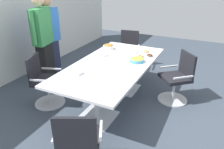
{
  "coord_description": "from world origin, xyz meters",
  "views": [
    {
      "loc": [
        -3.15,
        -1.53,
        2.16
      ],
      "look_at": [
        0.0,
        0.0,
        0.55
      ],
      "focal_mm": 35.31,
      "sensor_mm": 36.0,
      "label": 1
    }
  ],
  "objects_px": {
    "office_chair_2": "(177,80)",
    "person_standing_1": "(49,37)",
    "donut_platter": "(143,54)",
    "conference_table": "(112,71)",
    "office_chair_0": "(45,83)",
    "snack_bowl_chips_yellow": "(137,60)",
    "plate_stack": "(103,55)",
    "snack_bowl_pretzels": "(108,47)",
    "napkin_pile": "(77,73)",
    "office_chair_1": "(79,147)",
    "person_standing_0": "(43,40)",
    "office_chair_3": "(128,52)"
  },
  "relations": [
    {
      "from": "office_chair_0",
      "to": "snack_bowl_pretzels",
      "type": "height_order",
      "value": "office_chair_0"
    },
    {
      "from": "office_chair_1",
      "to": "donut_platter",
      "type": "distance_m",
      "value": 2.3
    },
    {
      "from": "conference_table",
      "to": "office_chair_1",
      "type": "relative_size",
      "value": 2.64
    },
    {
      "from": "office_chair_1",
      "to": "office_chair_3",
      "type": "distance_m",
      "value": 3.3
    },
    {
      "from": "office_chair_3",
      "to": "plate_stack",
      "type": "bearing_deg",
      "value": 82.1
    },
    {
      "from": "snack_bowl_pretzels",
      "to": "snack_bowl_chips_yellow",
      "type": "distance_m",
      "value": 0.87
    },
    {
      "from": "office_chair_0",
      "to": "person_standing_1",
      "type": "distance_m",
      "value": 1.25
    },
    {
      "from": "snack_bowl_chips_yellow",
      "to": "snack_bowl_pretzels",
      "type": "bearing_deg",
      "value": 61.17
    },
    {
      "from": "office_chair_0",
      "to": "person_standing_1",
      "type": "bearing_deg",
      "value": -166.08
    },
    {
      "from": "donut_platter",
      "to": "plate_stack",
      "type": "xyz_separation_m",
      "value": [
        -0.36,
        0.67,
        -0.0
      ]
    },
    {
      "from": "office_chair_3",
      "to": "office_chair_1",
      "type": "bearing_deg",
      "value": 94.42
    },
    {
      "from": "person_standing_1",
      "to": "napkin_pile",
      "type": "distance_m",
      "value": 1.7
    },
    {
      "from": "person_standing_1",
      "to": "snack_bowl_pretzels",
      "type": "relative_size",
      "value": 7.99
    },
    {
      "from": "office_chair_2",
      "to": "person_standing_0",
      "type": "xyz_separation_m",
      "value": [
        -0.51,
        2.58,
        0.56
      ]
    },
    {
      "from": "office_chair_1",
      "to": "napkin_pile",
      "type": "distance_m",
      "value": 1.25
    },
    {
      "from": "conference_table",
      "to": "snack_bowl_pretzels",
      "type": "height_order",
      "value": "snack_bowl_pretzels"
    },
    {
      "from": "person_standing_0",
      "to": "person_standing_1",
      "type": "bearing_deg",
      "value": -169.82
    },
    {
      "from": "conference_table",
      "to": "person_standing_1",
      "type": "distance_m",
      "value": 1.74
    },
    {
      "from": "snack_bowl_chips_yellow",
      "to": "donut_platter",
      "type": "distance_m",
      "value": 0.39
    },
    {
      "from": "office_chair_2",
      "to": "plate_stack",
      "type": "relative_size",
      "value": 4.6
    },
    {
      "from": "donut_platter",
      "to": "plate_stack",
      "type": "bearing_deg",
      "value": 118.08
    },
    {
      "from": "snack_bowl_chips_yellow",
      "to": "plate_stack",
      "type": "height_order",
      "value": "snack_bowl_chips_yellow"
    },
    {
      "from": "office_chair_2",
      "to": "person_standing_0",
      "type": "distance_m",
      "value": 2.69
    },
    {
      "from": "person_standing_0",
      "to": "napkin_pile",
      "type": "bearing_deg",
      "value": 51.08
    },
    {
      "from": "office_chair_2",
      "to": "person_standing_1",
      "type": "height_order",
      "value": "person_standing_1"
    },
    {
      "from": "office_chair_3",
      "to": "snack_bowl_chips_yellow",
      "type": "distance_m",
      "value": 1.56
    },
    {
      "from": "snack_bowl_chips_yellow",
      "to": "person_standing_0",
      "type": "bearing_deg",
      "value": 96.14
    },
    {
      "from": "person_standing_1",
      "to": "snack_bowl_chips_yellow",
      "type": "distance_m",
      "value": 2.02
    },
    {
      "from": "snack_bowl_pretzels",
      "to": "office_chair_2",
      "type": "bearing_deg",
      "value": -94.65
    },
    {
      "from": "office_chair_2",
      "to": "person_standing_1",
      "type": "relative_size",
      "value": 0.51
    },
    {
      "from": "office_chair_1",
      "to": "plate_stack",
      "type": "xyz_separation_m",
      "value": [
        1.91,
        0.72,
        0.36
      ]
    },
    {
      "from": "snack_bowl_chips_yellow",
      "to": "office_chair_2",
      "type": "bearing_deg",
      "value": -66.15
    },
    {
      "from": "conference_table",
      "to": "office_chair_3",
      "type": "height_order",
      "value": "office_chair_3"
    },
    {
      "from": "snack_bowl_chips_yellow",
      "to": "napkin_pile",
      "type": "height_order",
      "value": "snack_bowl_chips_yellow"
    },
    {
      "from": "person_standing_1",
      "to": "plate_stack",
      "type": "relative_size",
      "value": 8.97
    },
    {
      "from": "office_chair_0",
      "to": "office_chair_2",
      "type": "xyz_separation_m",
      "value": [
        1.14,
        -2.07,
        0.0
      ]
    },
    {
      "from": "person_standing_0",
      "to": "person_standing_1",
      "type": "height_order",
      "value": "person_standing_0"
    },
    {
      "from": "snack_bowl_chips_yellow",
      "to": "donut_platter",
      "type": "height_order",
      "value": "snack_bowl_chips_yellow"
    },
    {
      "from": "snack_bowl_chips_yellow",
      "to": "napkin_pile",
      "type": "bearing_deg",
      "value": 143.99
    },
    {
      "from": "office_chair_0",
      "to": "office_chair_2",
      "type": "relative_size",
      "value": 1.0
    },
    {
      "from": "office_chair_3",
      "to": "donut_platter",
      "type": "xyz_separation_m",
      "value": [
        -0.95,
        -0.68,
        0.36
      ]
    },
    {
      "from": "donut_platter",
      "to": "office_chair_1",
      "type": "bearing_deg",
      "value": -178.91
    },
    {
      "from": "office_chair_0",
      "to": "snack_bowl_chips_yellow",
      "type": "distance_m",
      "value": 1.67
    },
    {
      "from": "snack_bowl_pretzels",
      "to": "napkin_pile",
      "type": "height_order",
      "value": "snack_bowl_pretzels"
    },
    {
      "from": "plate_stack",
      "to": "conference_table",
      "type": "bearing_deg",
      "value": -131.34
    },
    {
      "from": "office_chair_3",
      "to": "plate_stack",
      "type": "height_order",
      "value": "office_chair_3"
    },
    {
      "from": "donut_platter",
      "to": "conference_table",
      "type": "bearing_deg",
      "value": 153.77
    },
    {
      "from": "office_chair_2",
      "to": "office_chair_3",
      "type": "height_order",
      "value": "same"
    },
    {
      "from": "person_standing_0",
      "to": "plate_stack",
      "type": "bearing_deg",
      "value": 90.58
    },
    {
      "from": "office_chair_0",
      "to": "person_standing_1",
      "type": "relative_size",
      "value": 0.51
    }
  ]
}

